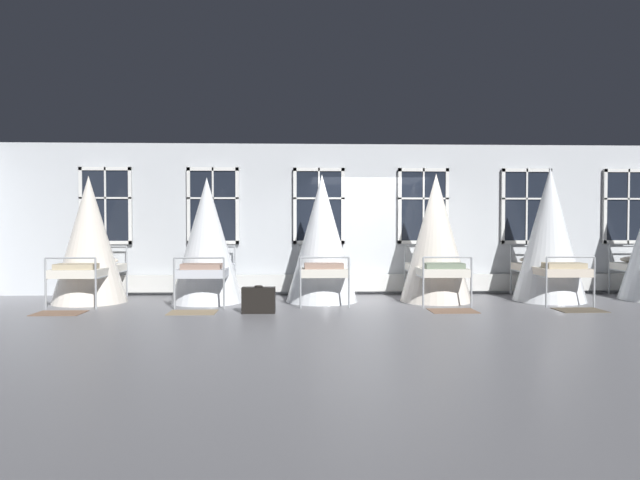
# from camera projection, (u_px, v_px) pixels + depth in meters

# --- Properties ---
(ground) EXTENTS (29.97, 29.97, 0.00)m
(ground) POSITION_uv_depth(u_px,v_px,m) (378.00, 301.00, 11.03)
(ground) COLOR slate
(back_wall_with_windows) EXTENTS (15.99, 0.10, 3.21)m
(back_wall_with_windows) POSITION_uv_depth(u_px,v_px,m) (371.00, 219.00, 12.13)
(back_wall_with_windows) COLOR silver
(back_wall_with_windows) RESTS_ON ground
(window_bank) EXTENTS (12.26, 0.10, 2.62)m
(window_bank) POSITION_uv_depth(u_px,v_px,m) (371.00, 249.00, 12.03)
(window_bank) COLOR black
(window_bank) RESTS_ON ground
(cot_first) EXTENTS (1.39, 1.88, 2.43)m
(cot_first) POSITION_uv_depth(u_px,v_px,m) (89.00, 241.00, 10.82)
(cot_first) COLOR #9EA3A8
(cot_first) RESTS_ON ground
(cot_second) EXTENTS (1.39, 1.88, 2.40)m
(cot_second) POSITION_uv_depth(u_px,v_px,m) (207.00, 242.00, 10.86)
(cot_second) COLOR #9EA3A8
(cot_second) RESTS_ON ground
(cot_third) EXTENTS (1.39, 1.88, 2.46)m
(cot_third) POSITION_uv_depth(u_px,v_px,m) (322.00, 240.00, 10.97)
(cot_third) COLOR #9EA3A8
(cot_third) RESTS_ON ground
(cot_fourth) EXTENTS (1.39, 1.88, 2.49)m
(cot_fourth) POSITION_uv_depth(u_px,v_px,m) (436.00, 239.00, 11.01)
(cot_fourth) COLOR #9EA3A8
(cot_fourth) RESTS_ON ground
(cot_fifth) EXTENTS (1.39, 1.89, 2.62)m
(cot_fifth) POSITION_uv_depth(u_px,v_px,m) (550.00, 236.00, 11.07)
(cot_fifth) COLOR #9EA3A8
(cot_fifth) RESTS_ON ground
(rug_first) EXTENTS (0.81, 0.57, 0.01)m
(rug_first) POSITION_uv_depth(u_px,v_px,m) (59.00, 313.00, 9.50)
(rug_first) COLOR brown
(rug_first) RESTS_ON ground
(rug_second) EXTENTS (0.80, 0.56, 0.01)m
(rug_second) POSITION_uv_depth(u_px,v_px,m) (193.00, 312.00, 9.59)
(rug_second) COLOR #8E7A5B
(rug_second) RESTS_ON ground
(rug_fourth) EXTENTS (0.81, 0.57, 0.01)m
(rug_fourth) POSITION_uv_depth(u_px,v_px,m) (453.00, 311.00, 9.75)
(rug_fourth) COLOR brown
(rug_fourth) RESTS_ON ground
(rug_fifth) EXTENTS (0.81, 0.58, 0.01)m
(rug_fifth) POSITION_uv_depth(u_px,v_px,m) (580.00, 310.00, 9.84)
(rug_fifth) COLOR brown
(rug_fifth) RESTS_ON ground
(suitcase_dark) EXTENTS (0.57, 0.23, 0.47)m
(suitcase_dark) POSITION_uv_depth(u_px,v_px,m) (259.00, 300.00, 9.53)
(suitcase_dark) COLOR black
(suitcase_dark) RESTS_ON ground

